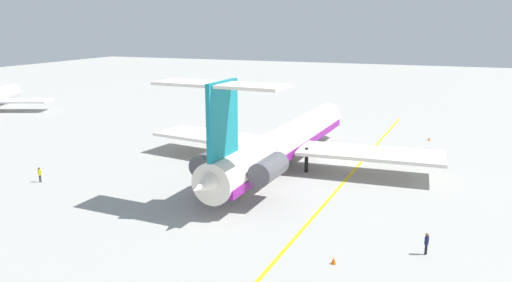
% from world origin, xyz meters
% --- Properties ---
extents(ground, '(324.95, 324.95, 0.00)m').
position_xyz_m(ground, '(0.00, 0.00, 0.00)').
color(ground, '#9E9E99').
extents(main_jetliner, '(43.51, 38.63, 12.67)m').
position_xyz_m(main_jetliner, '(-6.47, 6.24, 3.46)').
color(main_jetliner, silver).
rests_on(main_jetliner, ground).
extents(ground_crew_near_nose, '(0.37, 0.33, 1.82)m').
position_xyz_m(ground_crew_near_nose, '(-24.45, -11.78, 1.15)').
color(ground_crew_near_nose, black).
rests_on(ground_crew_near_nose, ground).
extents(ground_crew_near_tail, '(0.28, 0.44, 1.78)m').
position_xyz_m(ground_crew_near_tail, '(-21.65, 30.44, 1.13)').
color(ground_crew_near_tail, black).
rests_on(ground_crew_near_tail, ground).
extents(safety_cone_nose, '(0.40, 0.40, 0.55)m').
position_xyz_m(safety_cone_nose, '(-28.63, -5.34, 0.28)').
color(safety_cone_nose, '#EA590F').
rests_on(safety_cone_nose, ground).
extents(safety_cone_wingtip, '(0.40, 0.40, 0.55)m').
position_xyz_m(safety_cone_wingtip, '(16.36, -10.41, 0.28)').
color(safety_cone_wingtip, '#EA590F').
rests_on(safety_cone_wingtip, ground).
extents(taxiway_centreline, '(77.52, 4.38, 0.01)m').
position_xyz_m(taxiway_centreline, '(-5.25, -2.32, 0.00)').
color(taxiway_centreline, gold).
rests_on(taxiway_centreline, ground).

